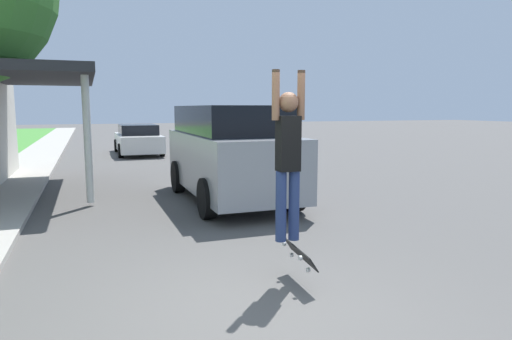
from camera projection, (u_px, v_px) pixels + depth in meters
The scene contains 5 objects.
ground_plane at pixel (259, 314), 4.68m from camera, with size 120.00×120.00×0.00m, color #54514F.
suv_parked at pixel (229, 152), 10.29m from camera, with size 2.06×4.80×2.15m.
car_down_street at pixel (138, 140), 20.82m from camera, with size 1.94×4.58×1.35m.
skateboarder at pixel (288, 154), 5.34m from camera, with size 0.41×0.23×2.01m.
skateboard at pixel (299, 254), 5.46m from camera, with size 0.22×0.83×0.25m.
Camera 1 is at (-1.56, -4.15, 2.10)m, focal length 32.00 mm.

